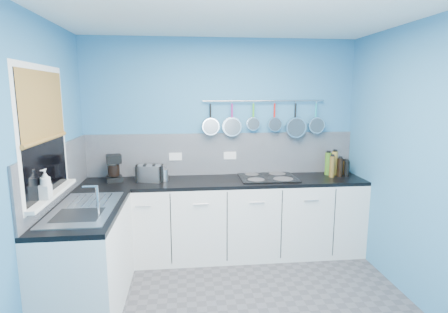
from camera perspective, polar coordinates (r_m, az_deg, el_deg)
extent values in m
cube|color=white|center=(2.86, 2.83, 22.86)|extent=(3.20, 3.00, 0.02)
cube|color=teal|center=(4.33, -0.42, 1.77)|extent=(3.20, 0.02, 2.50)
cube|color=teal|center=(1.46, 11.98, -15.67)|extent=(3.20, 0.02, 2.50)
cube|color=teal|center=(3.06, -28.74, -3.00)|extent=(0.02, 3.00, 2.50)
cube|color=teal|center=(3.48, 29.80, -1.64)|extent=(0.02, 3.00, 2.50)
cube|color=#9295A0|center=(4.33, -0.39, 0.42)|extent=(3.20, 0.02, 0.50)
cube|color=#9295A0|center=(3.62, -24.70, -2.43)|extent=(0.02, 1.80, 0.50)
cube|color=white|center=(4.23, 0.02, -9.90)|extent=(3.20, 0.60, 0.86)
cube|color=black|center=(4.10, 0.02, -3.98)|extent=(3.20, 0.60, 0.04)
cube|color=white|center=(3.49, -20.75, -15.10)|extent=(0.60, 1.20, 0.86)
cube|color=black|center=(3.33, -21.24, -8.05)|extent=(0.60, 1.20, 0.04)
cube|color=white|center=(3.28, -26.64, 3.29)|extent=(0.01, 1.00, 1.10)
cube|color=black|center=(3.28, -26.56, 3.29)|extent=(0.01, 0.90, 1.00)
cube|color=#925D2C|center=(3.26, -26.74, 7.22)|extent=(0.01, 0.90, 0.55)
cube|color=white|center=(3.36, -25.54, -5.44)|extent=(0.10, 0.98, 0.03)
cube|color=silver|center=(3.32, -21.27, -7.66)|extent=(0.50, 0.95, 0.01)
cube|color=white|center=(4.30, -7.69, -0.01)|extent=(0.15, 0.01, 0.09)
cube|color=white|center=(4.33, 0.95, 0.15)|extent=(0.15, 0.01, 0.09)
cylinder|color=silver|center=(4.31, 6.37, 8.74)|extent=(1.45, 0.02, 0.02)
imported|color=white|center=(3.17, -26.41, -3.91)|extent=(0.12, 0.12, 0.24)
imported|color=white|center=(3.16, -26.45, -4.56)|extent=(0.09, 0.09, 0.17)
cylinder|color=white|center=(4.22, -17.17, -2.02)|extent=(0.11, 0.11, 0.25)
cube|color=silver|center=(4.10, -11.68, -2.62)|extent=(0.32, 0.24, 0.18)
cylinder|color=silver|center=(4.10, -9.43, -2.92)|extent=(0.10, 0.10, 0.13)
cube|color=black|center=(4.23, 6.84, -3.23)|extent=(0.65, 0.57, 0.01)
cylinder|color=brown|center=(4.59, 18.40, -1.67)|extent=(0.06, 0.06, 0.17)
cylinder|color=olive|center=(4.51, 17.08, -1.02)|extent=(0.07, 0.07, 0.28)
cylinder|color=#3F721E|center=(4.51, 16.14, -1.08)|extent=(0.07, 0.07, 0.27)
cylinder|color=black|center=(4.50, 18.86, -1.84)|extent=(0.06, 0.06, 0.18)
cylinder|color=black|center=(4.45, 17.88, -1.66)|extent=(0.07, 0.07, 0.22)
cylinder|color=brown|center=(4.39, 16.74, -1.55)|extent=(0.06, 0.06, 0.25)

